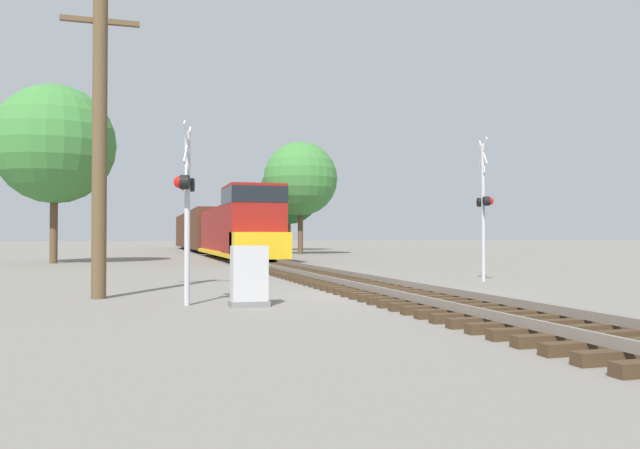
% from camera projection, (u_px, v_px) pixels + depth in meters
% --- Properties ---
extents(ground_plane, '(400.00, 400.00, 0.00)m').
position_uv_depth(ground_plane, '(387.00, 295.00, 15.74)').
color(ground_plane, slate).
extents(rail_track_bed, '(2.60, 160.00, 0.31)m').
position_uv_depth(rail_track_bed, '(387.00, 289.00, 15.74)').
color(rail_track_bed, '#42301E').
rests_on(rail_track_bed, ground).
extents(freight_train, '(2.99, 50.08, 4.24)m').
position_uv_depth(freight_train, '(209.00, 231.00, 55.03)').
color(freight_train, maroon).
rests_on(freight_train, ground).
extents(crossing_signal_near, '(0.51, 1.01, 3.88)m').
position_uv_depth(crossing_signal_near, '(186.00, 195.00, 13.31)').
color(crossing_signal_near, '#B7B7BC').
rests_on(crossing_signal_near, ground).
extents(crossing_signal_far, '(0.54, 1.01, 4.66)m').
position_uv_depth(crossing_signal_far, '(484.00, 203.00, 20.28)').
color(crossing_signal_far, '#B7B7BC').
rests_on(crossing_signal_far, ground).
extents(relay_cabinet, '(0.82, 0.53, 1.27)m').
position_uv_depth(relay_cabinet, '(249.00, 277.00, 13.09)').
color(relay_cabinet, slate).
rests_on(relay_cabinet, ground).
extents(utility_pole, '(1.80, 0.34, 7.19)m').
position_uv_depth(utility_pole, '(100.00, 143.00, 14.76)').
color(utility_pole, brown).
rests_on(utility_pole, ground).
extents(tree_far_right, '(6.47, 6.47, 9.74)m').
position_uv_depth(tree_far_right, '(54.00, 144.00, 33.96)').
color(tree_far_right, brown).
rests_on(tree_far_right, ground).
extents(tree_mid_background, '(6.12, 6.12, 9.30)m').
position_uv_depth(tree_mid_background, '(300.00, 179.00, 51.55)').
color(tree_mid_background, brown).
rests_on(tree_mid_background, ground).
extents(tree_deep_background, '(6.51, 6.51, 9.29)m').
position_uv_depth(tree_deep_background, '(289.00, 194.00, 66.60)').
color(tree_deep_background, brown).
rests_on(tree_deep_background, ground).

